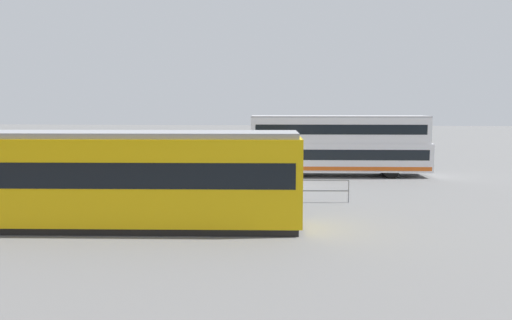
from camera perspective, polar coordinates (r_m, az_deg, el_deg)
The scene contains 7 objects.
ground_plane at distance 29.55m, azimuth 0.84°, elevation -2.64°, with size 160.00×160.00×0.00m, color slate.
double_decker_bus at distance 33.03m, azimuth 9.06°, elevation 1.63°, with size 11.41×3.00×3.80m.
tram_yellow at distance 19.50m, azimuth -13.77°, elevation -1.96°, with size 12.67×3.42×3.55m.
pedestrian_near_railing at distance 27.09m, azimuth -11.50°, elevation -1.65°, with size 0.45×0.45×1.57m.
pedestrian_crossing at distance 23.02m, azimuth -0.08°, elevation -2.72°, with size 0.37×0.37×1.69m.
pedestrian_railing at distance 23.93m, azimuth -0.42°, elevation -2.93°, with size 8.98×0.67×1.08m.
info_sign at distance 24.25m, azimuth -13.67°, elevation -1.00°, with size 1.22×0.13×2.26m.
Camera 1 is at (-1.97, 29.12, 4.56)m, focal length 36.25 mm.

